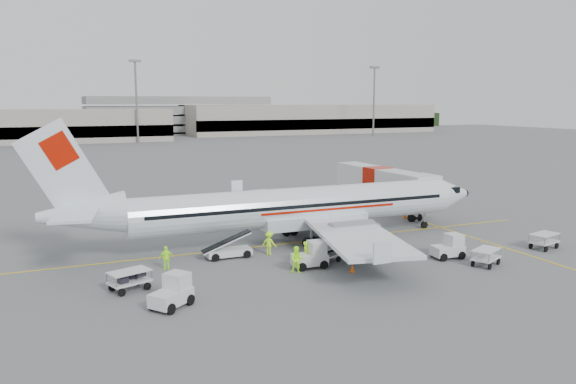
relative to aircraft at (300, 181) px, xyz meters
The scene contains 25 objects.
ground 4.95m from the aircraft, 136.74° to the right, with size 360.00×360.00×0.00m, color #56595B.
stripe_lead 4.94m from the aircraft, 136.74° to the right, with size 44.00×0.20×0.01m, color yellow.
stripe_cross 16.73m from the aircraft, 31.38° to the right, with size 0.20×20.00×0.01m, color yellow.
terminal_east 160.57m from the aircraft, 64.29° to the left, with size 90.00×26.00×10.00m, color gray, non-canonical shape.
parking_garage 161.58m from the aircraft, 81.22° to the left, with size 62.00×24.00×14.00m, color slate, non-canonical shape.
treeline 174.68m from the aircraft, 90.11° to the left, with size 300.00×3.00×6.00m, color black, non-canonical shape.
mast_center 117.92m from the aircraft, 87.74° to the left, with size 3.20×1.20×22.00m, color slate, non-canonical shape.
mast_east 142.23m from the aircraft, 55.91° to the left, with size 3.20×1.20×22.00m, color slate, non-canonical shape.
aircraft is the anchor object (origin of this frame).
jet_bridge 15.94m from the aircraft, 34.62° to the left, with size 3.19×16.99×4.46m, color silver, non-canonical shape.
belt_loader 8.05m from the aircraft, 160.91° to the right, with size 4.31×1.62×2.34m, color silver, non-canonical shape.
tug_fore 12.29m from the aircraft, 48.44° to the right, with size 2.25×1.29×1.74m, color silver, non-canonical shape.
tug_mid 8.33m from the aircraft, 109.44° to the right, with size 2.31×1.32×1.78m, color silver, non-canonical shape.
tug_aft 16.98m from the aircraft, 139.73° to the right, with size 2.36×1.35×1.83m, color silver, non-canonical shape.
cart_loaded_a 7.68m from the aircraft, 98.23° to the right, with size 2.20×1.30×1.15m, color silver, non-canonical shape.
cart_loaded_b 16.44m from the aircraft, 154.20° to the right, with size 2.36×1.40×1.23m, color silver, non-canonical shape.
cart_empty_a 14.97m from the aircraft, 51.49° to the right, with size 2.24×1.32×1.17m, color silver, non-canonical shape.
cart_empty_b 19.26m from the aircraft, 30.30° to the right, with size 2.30×1.36×1.20m, color silver, non-canonical shape.
cone_nose 14.41m from the aircraft, 17.84° to the left, with size 0.38×0.38×0.62m, color #F1580B.
cone_port 15.10m from the aircraft, 105.78° to the left, with size 0.40×0.40×0.65m, color #F1580B.
cone_stbd 10.05m from the aircraft, 91.63° to the right, with size 0.35×0.35×0.57m, color #F1580B.
crew_a 8.06m from the aircraft, 110.96° to the right, with size 0.63×0.41×1.73m, color #AAFF18.
crew_b 9.41m from the aircraft, 115.83° to the right, with size 0.87×0.68×1.79m, color #AAFF18.
crew_c 6.16m from the aircraft, 143.70° to the right, with size 1.13×0.65×1.75m, color #AAFF18.
crew_d 12.63m from the aircraft, 163.08° to the right, with size 0.94×0.39×1.60m, color #AAFF18.
Camera 1 is at (-17.92, -39.77, 11.13)m, focal length 35.00 mm.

